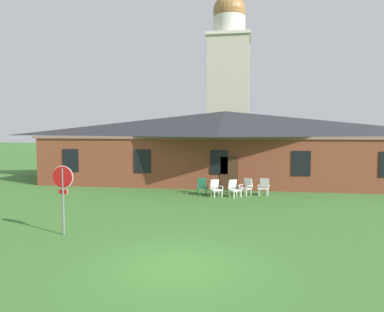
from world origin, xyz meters
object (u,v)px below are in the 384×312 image
Objects in this scene: lawn_chair_near_door at (216,188)px; lawn_chair_right_end at (264,187)px; lawn_chair_left_end at (234,188)px; lawn_chair_middle at (247,186)px; lawn_chair_by_porch at (202,186)px; stop_sign at (63,186)px.

lawn_chair_right_end is at bearing 17.58° from lawn_chair_near_door.
lawn_chair_near_door is at bearing -162.42° from lawn_chair_right_end.
lawn_chair_left_end and lawn_chair_right_end have the same top height.
lawn_chair_right_end is (1.00, 0.12, 0.00)m from lawn_chair_middle.
lawn_chair_middle is (2.57, 0.17, 0.00)m from lawn_chair_by_porch.
stop_sign is at bearing -118.51° from lawn_chair_near_door.
stop_sign is 9.93m from lawn_chair_by_porch.
lawn_chair_near_door is 1.00× the size of lawn_chair_left_end.
lawn_chair_middle is 1.01m from lawn_chair_right_end.
lawn_chair_by_porch is 1.00× the size of lawn_chair_left_end.
lawn_chair_left_end is at bearing -136.62° from lawn_chair_middle.
lawn_chair_near_door is 1.04m from lawn_chair_left_end.
stop_sign is 10.39m from lawn_chair_left_end.
lawn_chair_middle and lawn_chair_right_end have the same top height.
lawn_chair_by_porch is at bearing -175.26° from lawn_chair_right_end.
lawn_chair_left_end and lawn_chair_middle have the same top height.
lawn_chair_near_door is 1.87m from lawn_chair_middle.
lawn_chair_left_end is at bearing -14.11° from lawn_chair_by_porch.
lawn_chair_by_porch is 1.95m from lawn_chair_left_end.
lawn_chair_right_end is at bearing 51.96° from stop_sign.
lawn_chair_right_end is at bearing 7.12° from lawn_chair_middle.
lawn_chair_middle is (1.72, 0.74, 0.00)m from lawn_chair_near_door.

